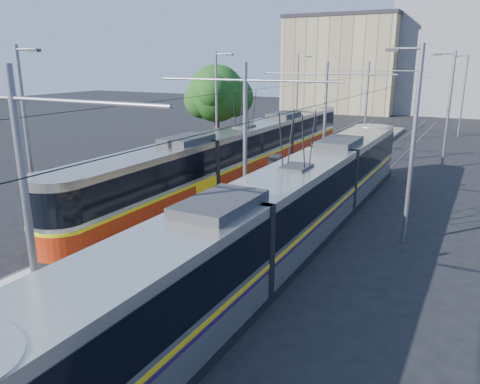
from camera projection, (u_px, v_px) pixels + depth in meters
The scene contains 13 objects.
ground at pixel (139, 281), 16.21m from camera, with size 160.00×160.00×0.00m, color black.
platform at pixel (308, 175), 30.62m from camera, with size 4.00×50.00×0.30m, color gray.
tactile_strip_left at pixel (287, 170), 31.24m from camera, with size 0.70×50.00×0.01m, color gray.
tactile_strip_right at pixel (329, 175), 29.93m from camera, with size 0.70×50.00×0.01m, color gray.
rails at pixel (308, 177), 30.66m from camera, with size 8.71×70.00×0.03m.
tram_left at pixel (244, 152), 29.99m from camera, with size 2.43×32.01×5.50m.
tram_right at pixel (295, 203), 18.66m from camera, with size 2.43×29.35×5.50m.
catenary at pixel (294, 111), 27.02m from camera, with size 9.20×70.00×7.00m.
street_lamps at pixel (330, 107), 32.93m from camera, with size 15.18×38.22×8.00m.
shelter at pixel (275, 174), 25.22m from camera, with size 0.84×1.10×2.16m.
tree at pixel (221, 95), 36.45m from camera, with size 4.89×4.52×7.10m.
building_left at pixel (345, 64), 69.88m from camera, with size 16.32×12.24×13.72m.
building_centre at pixel (466, 55), 65.73m from camera, with size 18.36×14.28×16.15m.
Camera 1 is at (10.03, -11.40, 7.35)m, focal length 35.00 mm.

